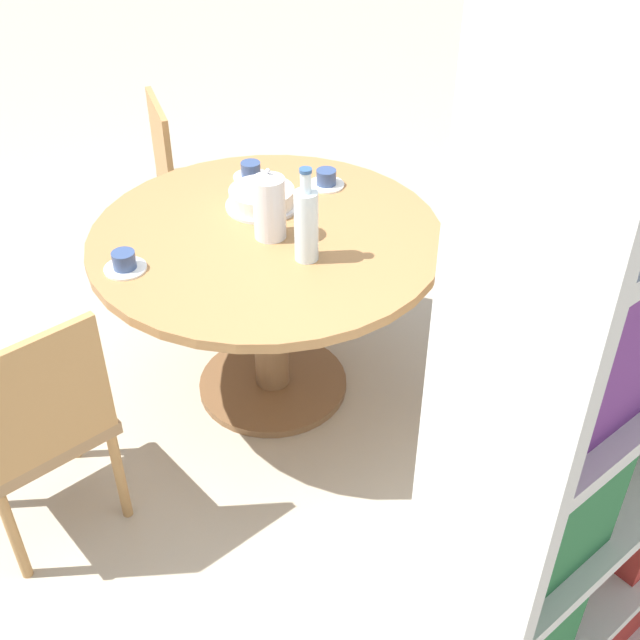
% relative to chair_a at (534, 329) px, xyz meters
% --- Properties ---
extents(ground_plane, '(14.00, 14.00, 0.00)m').
position_rel_chair_a_xyz_m(ground_plane, '(0.58, -0.76, -0.46)').
color(ground_plane, '#B2A893').
extents(dining_table, '(1.24, 1.24, 0.71)m').
position_rel_chair_a_xyz_m(dining_table, '(0.58, -0.76, 0.10)').
color(dining_table, brown).
rests_on(dining_table, ground_plane).
extents(chair_a, '(0.58, 0.58, 0.85)m').
position_rel_chair_a_xyz_m(chair_a, '(0.00, 0.00, 0.00)').
color(chair_a, '#A87A47').
rests_on(chair_a, ground_plane).
extents(chair_b, '(0.54, 0.54, 0.85)m').
position_rel_chair_a_xyz_m(chair_b, '(0.30, -1.67, 0.00)').
color(chair_b, '#A87A47').
rests_on(chair_b, ground_plane).
extents(chair_c, '(0.43, 0.43, 0.85)m').
position_rel_chair_a_xyz_m(chair_c, '(1.53, -0.68, 0.00)').
color(chair_c, '#A87A47').
rests_on(chair_c, ground_plane).
extents(bookshelf, '(0.96, 0.28, 1.99)m').
position_rel_chair_a_xyz_m(bookshelf, '(0.75, 0.68, 0.54)').
color(bookshelf, silver).
rests_on(bookshelf, ground_plane).
extents(coffee_pot, '(0.11, 0.11, 0.26)m').
position_rel_chair_a_xyz_m(coffee_pot, '(0.57, -0.73, 0.38)').
color(coffee_pot, silver).
rests_on(coffee_pot, dining_table).
extents(water_bottle, '(0.08, 0.08, 0.33)m').
position_rel_chair_a_xyz_m(water_bottle, '(0.57, -0.54, 0.39)').
color(water_bottle, silver).
rests_on(water_bottle, dining_table).
extents(cake_main, '(0.27, 0.27, 0.07)m').
position_rel_chair_a_xyz_m(cake_main, '(0.47, -0.92, 0.29)').
color(cake_main, silver).
rests_on(cake_main, dining_table).
extents(cup_a, '(0.14, 0.14, 0.06)m').
position_rel_chair_a_xyz_m(cup_a, '(0.37, -1.13, 0.29)').
color(cup_a, white).
rests_on(cup_a, dining_table).
extents(cup_b, '(0.14, 0.14, 0.06)m').
position_rel_chair_a_xyz_m(cup_b, '(1.07, -0.87, 0.29)').
color(cup_b, white).
rests_on(cup_b, dining_table).
extents(cup_c, '(0.14, 0.14, 0.06)m').
position_rel_chair_a_xyz_m(cup_c, '(0.19, -0.89, 0.29)').
color(cup_c, white).
rests_on(cup_c, dining_table).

